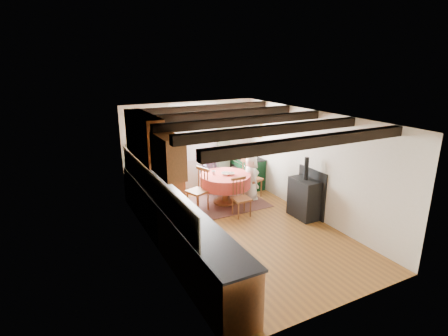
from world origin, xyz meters
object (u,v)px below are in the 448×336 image
chair_near (242,198)px  chair_left (198,190)px  chair_right (252,178)px  dining_table (225,189)px  child_right (251,177)px  cup (214,173)px  cast_iron_stove (305,188)px  aga_range (247,172)px  child_far (210,171)px

chair_near → chair_left: bearing=137.0°
chair_near → chair_right: 1.23m
dining_table → child_right: (0.70, -0.05, 0.22)m
chair_left → cup: chair_left is taller
cast_iron_stove → aga_range: bearing=92.7°
chair_left → chair_right: bearing=78.1°
chair_left → child_right: child_right is taller
chair_left → cup: bearing=95.3°
chair_near → child_right: 1.06m
cast_iron_stove → dining_table: bearing=128.3°
cup → chair_near: bearing=-76.5°
child_right → dining_table: bearing=93.2°
chair_near → child_far: bearing=92.9°
dining_table → chair_left: (-0.77, -0.08, 0.14)m
aga_range → child_far: bearing=179.5°
child_far → child_right: (0.75, -0.84, -0.03)m
chair_right → child_far: (-0.87, 0.70, 0.10)m
chair_right → aga_range: 0.75m
dining_table → cup: 0.51m
chair_left → cup: 0.64m
dining_table → chair_right: size_ratio=1.20×
aga_range → cast_iron_stove: bearing=-87.3°
dining_table → chair_left: bearing=-174.5°
chair_right → child_right: (-0.12, -0.14, 0.07)m
dining_table → child_right: bearing=-4.3°
child_right → cup: child_right is taller
chair_right → cup: bearing=69.2°
child_far → child_right: child_far is taller
aga_range → cup: aga_range is taller
chair_near → chair_left: (-0.76, 0.75, 0.07)m
aga_range → child_right: child_right is taller
cast_iron_stove → chair_left: bearing=143.8°
aga_range → chair_right: bearing=-111.7°
aga_range → child_far: (-1.15, 0.01, 0.18)m
child_far → cast_iron_stove: bearing=131.0°
chair_near → chair_left: size_ratio=0.87×
aga_range → child_right: (-0.39, -0.83, 0.15)m
dining_table → child_right: child_right is taller
chair_right → cast_iron_stove: (0.38, -1.61, 0.18)m
child_far → child_right: 1.13m
cup → chair_right: bearing=-3.4°
chair_left → child_right: bearing=73.2°
dining_table → aga_range: 1.34m
aga_range → child_far: child_far is taller
chair_right → child_right: 0.20m
aga_range → child_right: 0.93m
chair_left → chair_right: 1.60m
chair_near → child_far: 1.62m
child_right → chair_left: bearing=98.4°
chair_near → cast_iron_stove: (1.22, -0.70, 0.26)m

